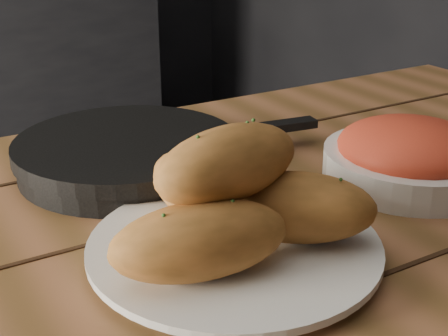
# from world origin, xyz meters

# --- Properties ---
(table) EXTENTS (1.62, 0.97, 0.75)m
(table) POSITION_xyz_m (0.56, -0.59, 0.66)
(table) COLOR brown
(table) RESTS_ON ground
(plate) EXTENTS (0.30, 0.30, 0.02)m
(plate) POSITION_xyz_m (0.56, -0.59, 0.76)
(plate) COLOR silver
(plate) RESTS_ON table
(bread_rolls) EXTENTS (0.29, 0.24, 0.12)m
(bread_rolls) POSITION_xyz_m (0.55, -0.59, 0.82)
(bread_rolls) COLOR #BF7435
(bread_rolls) RESTS_ON plate
(skillet) EXTENTS (0.43, 0.30, 0.05)m
(skillet) POSITION_xyz_m (0.56, -0.32, 0.77)
(skillet) COLOR black
(skillet) RESTS_ON table
(bowl) EXTENTS (0.22, 0.22, 0.08)m
(bowl) POSITION_xyz_m (0.85, -0.54, 0.78)
(bowl) COLOR white
(bowl) RESTS_ON table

